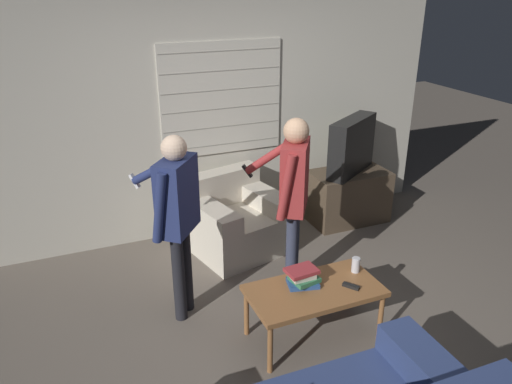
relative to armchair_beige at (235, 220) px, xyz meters
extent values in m
plane|color=#665B51|center=(-0.06, -1.49, -0.31)|extent=(16.00, 16.00, 0.00)
cube|color=#BCB7A8|center=(-0.06, 0.54, 0.97)|extent=(5.20, 0.06, 2.55)
cube|color=beige|center=(0.06, 0.50, 1.15)|extent=(1.29, 0.02, 1.15)
cube|color=gray|center=(0.06, 0.49, 0.67)|extent=(1.27, 0.00, 0.01)
cube|color=gray|center=(0.06, 0.49, 0.86)|extent=(1.27, 0.00, 0.01)
cube|color=gray|center=(0.06, 0.49, 1.05)|extent=(1.27, 0.00, 0.01)
cube|color=gray|center=(0.06, 0.49, 1.24)|extent=(1.27, 0.00, 0.01)
cube|color=gray|center=(0.06, 0.49, 1.43)|extent=(1.27, 0.00, 0.01)
cube|color=gray|center=(0.06, 0.49, 1.63)|extent=(1.27, 0.00, 0.01)
cube|color=navy|center=(0.23, -2.72, 0.20)|extent=(0.26, 0.93, 0.18)
cube|color=beige|center=(0.01, -0.05, -0.11)|extent=(1.05, 1.01, 0.40)
cube|color=beige|center=(-0.06, 0.26, 0.28)|extent=(0.91, 0.40, 0.37)
cube|color=beige|center=(0.32, 0.03, 0.18)|extent=(0.43, 0.85, 0.18)
cube|color=beige|center=(-0.30, -0.12, 0.18)|extent=(0.43, 0.85, 0.18)
cube|color=brown|center=(0.06, -1.57, 0.12)|extent=(1.01, 0.53, 0.04)
cylinder|color=brown|center=(-0.41, -1.34, -0.11)|extent=(0.04, 0.04, 0.40)
cylinder|color=brown|center=(0.52, -1.34, -0.11)|extent=(0.04, 0.04, 0.40)
cylinder|color=brown|center=(-0.41, -1.79, -0.11)|extent=(0.04, 0.04, 0.40)
cylinder|color=brown|center=(0.52, -1.79, -0.11)|extent=(0.04, 0.04, 0.40)
cube|color=#4C3D2D|center=(1.42, 0.10, -0.01)|extent=(0.88, 0.51, 0.59)
cube|color=black|center=(1.42, 0.10, 0.59)|extent=(0.77, 0.60, 0.62)
cube|color=#3D4738|center=(1.36, 0.19, 0.59)|extent=(0.57, 0.38, 0.50)
cylinder|color=black|center=(-0.83, -0.94, 0.08)|extent=(0.10, 0.10, 0.78)
cylinder|color=black|center=(-0.74, -0.84, 0.08)|extent=(0.10, 0.10, 0.78)
cube|color=navy|center=(-0.79, -0.89, 0.77)|extent=(0.40, 0.43, 0.59)
sphere|color=beige|center=(-0.79, -0.89, 1.15)|extent=(0.19, 0.19, 0.19)
cylinder|color=navy|center=(-0.96, -1.03, 0.76)|extent=(0.16, 0.15, 0.56)
cylinder|color=navy|center=(-0.84, -0.57, 0.89)|extent=(0.45, 0.38, 0.34)
cube|color=white|center=(-1.03, -0.42, 0.75)|extent=(0.09, 0.09, 0.12)
cylinder|color=#33384C|center=(0.17, -0.95, 0.09)|extent=(0.10, 0.10, 0.79)
cylinder|color=#33384C|center=(0.25, -0.83, 0.09)|extent=(0.10, 0.10, 0.79)
cube|color=maroon|center=(0.21, -0.89, 0.78)|extent=(0.40, 0.46, 0.59)
sphere|color=tan|center=(0.21, -0.89, 1.17)|extent=(0.21, 0.21, 0.21)
cylinder|color=maroon|center=(0.05, -1.06, 0.76)|extent=(0.17, 0.14, 0.57)
cylinder|color=maroon|center=(0.15, -0.57, 0.87)|extent=(0.45, 0.33, 0.39)
cube|color=black|center=(-0.04, -0.45, 0.71)|extent=(0.10, 0.09, 0.12)
cube|color=#284C89|center=(0.00, -1.49, 0.15)|extent=(0.26, 0.21, 0.03)
cube|color=#33754C|center=(0.01, -1.49, 0.19)|extent=(0.22, 0.20, 0.04)
cube|color=beige|center=(-0.01, -1.49, 0.23)|extent=(0.18, 0.14, 0.04)
cube|color=maroon|center=(-0.01, -1.48, 0.26)|extent=(0.24, 0.18, 0.03)
cylinder|color=silver|center=(0.47, -1.48, 0.20)|extent=(0.07, 0.07, 0.12)
cylinder|color=silver|center=(0.47, -1.48, 0.26)|extent=(0.06, 0.06, 0.00)
cube|color=black|center=(0.32, -1.66, 0.15)|extent=(0.11, 0.13, 0.02)
camera|label=1|loc=(-1.57, -4.31, 2.29)|focal=35.00mm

